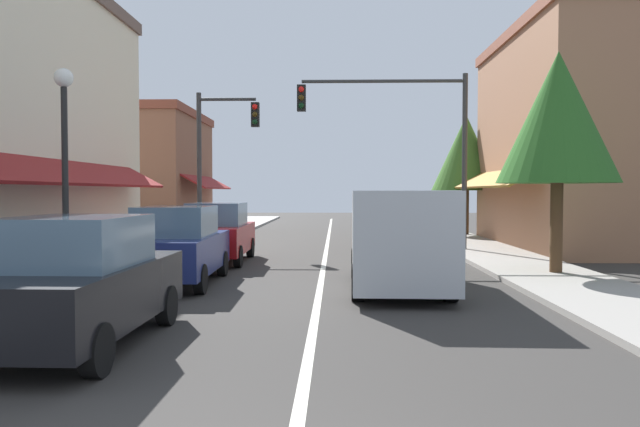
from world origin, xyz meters
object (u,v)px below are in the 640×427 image
object	(u,v)px
traffic_signal_left_corner	(218,147)
tree_right_near	(558,118)
parked_car_second_left	(177,246)
traffic_signal_mast_arm	(408,130)
van_in_lane	(398,236)
parked_car_third_left	(218,233)
street_lamp_left_near	(65,143)
tree_right_far	(466,153)
parked_car_nearest_left	(78,282)

from	to	relation	value
traffic_signal_left_corner	tree_right_near	bearing A→B (deg)	-37.87
parked_car_second_left	traffic_signal_mast_arm	bearing A→B (deg)	50.01
van_in_lane	parked_car_third_left	bearing A→B (deg)	136.72
traffic_signal_mast_arm	street_lamp_left_near	bearing A→B (deg)	-128.95
parked_car_third_left	traffic_signal_mast_arm	distance (m)	7.57
parked_car_second_left	traffic_signal_left_corner	size ratio (longest dim) A/B	0.71
street_lamp_left_near	tree_right_near	size ratio (longest dim) A/B	0.81
parked_car_third_left	traffic_signal_mast_arm	world-z (taller)	traffic_signal_mast_arm
traffic_signal_left_corner	tree_right_far	bearing A→B (deg)	28.80
parked_car_third_left	tree_right_near	xyz separation A→B (m)	(8.93, -2.91, 3.02)
street_lamp_left_near	tree_right_near	distance (m)	11.23
parked_car_second_left	traffic_signal_mast_arm	distance (m)	10.24
van_in_lane	tree_right_far	xyz separation A→B (m)	(4.71, 15.29, 2.75)
parked_car_nearest_left	street_lamp_left_near	size ratio (longest dim) A/B	0.92
street_lamp_left_near	tree_right_near	xyz separation A→B (m)	(10.65, 3.45, 0.86)
parked_car_second_left	van_in_lane	world-z (taller)	van_in_lane
traffic_signal_left_corner	parked_car_third_left	bearing A→B (deg)	-79.19
van_in_lane	traffic_signal_mast_arm	bearing A→B (deg)	83.23
parked_car_second_left	parked_car_third_left	xyz separation A→B (m)	(0.07, 4.36, 0.00)
parked_car_third_left	traffic_signal_left_corner	world-z (taller)	traffic_signal_left_corner
parked_car_nearest_left	street_lamp_left_near	xyz separation A→B (m)	(-1.75, 3.54, 2.16)
parked_car_nearest_left	parked_car_third_left	distance (m)	9.89
parked_car_third_left	tree_right_far	xyz separation A→B (m)	(9.56, 10.50, 3.02)
traffic_signal_mast_arm	traffic_signal_left_corner	size ratio (longest dim) A/B	1.06
traffic_signal_mast_arm	street_lamp_left_near	world-z (taller)	traffic_signal_mast_arm
parked_car_third_left	tree_right_near	world-z (taller)	tree_right_near
parked_car_second_left	traffic_signal_left_corner	bearing A→B (deg)	94.05
van_in_lane	traffic_signal_left_corner	xyz separation A→B (m)	(-5.76, 9.54, 2.62)
parked_car_third_left	traffic_signal_mast_arm	bearing A→B (deg)	27.06
parked_car_second_left	street_lamp_left_near	xyz separation A→B (m)	(-1.64, -2.00, 2.16)
parked_car_nearest_left	van_in_lane	size ratio (longest dim) A/B	0.79
parked_car_nearest_left	tree_right_near	bearing A→B (deg)	38.82
parked_car_third_left	street_lamp_left_near	size ratio (longest dim) A/B	0.92
parked_car_nearest_left	parked_car_second_left	world-z (taller)	same
parked_car_third_left	van_in_lane	size ratio (longest dim) A/B	0.79
traffic_signal_mast_arm	tree_right_far	xyz separation A→B (m)	(3.57, 7.32, -0.35)
tree_right_near	traffic_signal_left_corner	bearing A→B (deg)	142.13
tree_right_near	tree_right_far	bearing A→B (deg)	87.31
parked_car_third_left	tree_right_far	distance (m)	14.52
parked_car_second_left	street_lamp_left_near	world-z (taller)	street_lamp_left_near
traffic_signal_mast_arm	tree_right_near	bearing A→B (deg)	-64.20
traffic_signal_left_corner	tree_right_far	xyz separation A→B (m)	(10.47, 5.76, 0.13)
tree_right_near	street_lamp_left_near	bearing A→B (deg)	-162.05
tree_right_near	parked_car_third_left	bearing A→B (deg)	161.96
van_in_lane	traffic_signal_mast_arm	distance (m)	8.63
van_in_lane	tree_right_far	distance (m)	16.24
parked_car_third_left	van_in_lane	bearing A→B (deg)	-45.50
parked_car_nearest_left	tree_right_near	xyz separation A→B (m)	(8.89, 6.98, 3.02)
traffic_signal_mast_arm	tree_right_near	distance (m)	6.77
parked_car_second_left	traffic_signal_left_corner	xyz separation A→B (m)	(-0.83, 9.11, 2.89)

